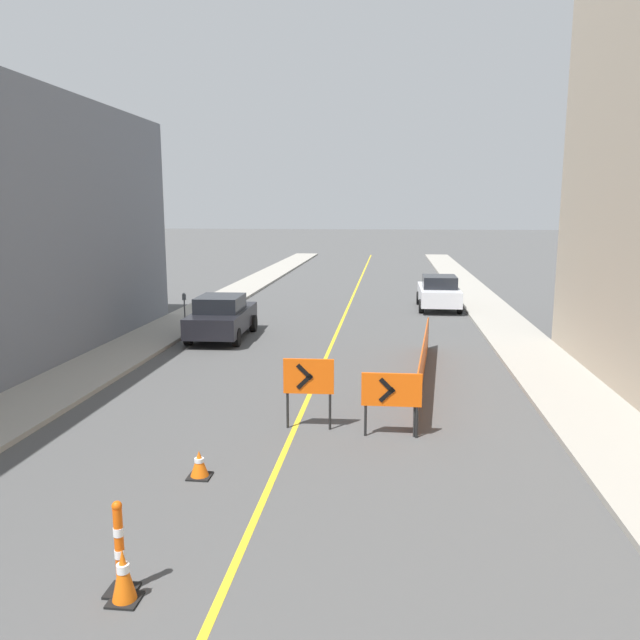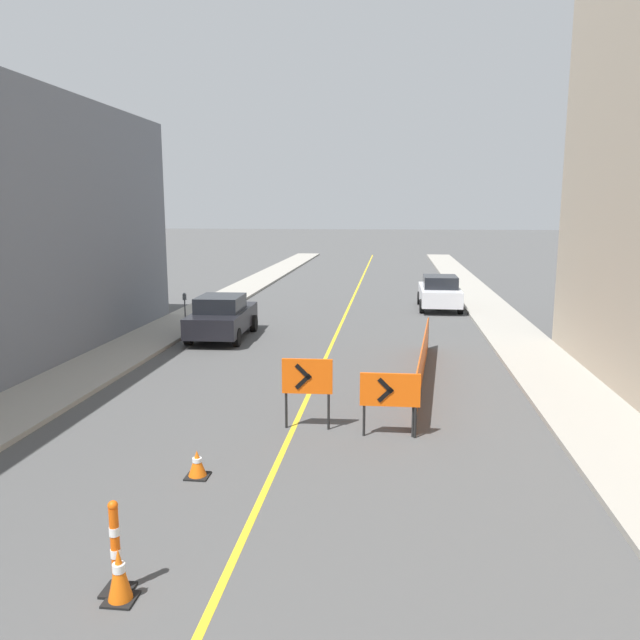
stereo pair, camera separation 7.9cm
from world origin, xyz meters
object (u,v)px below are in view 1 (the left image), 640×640
object	(u,v)px
traffic_cone_fifth	(199,464)
parked_car_curb_near	(222,317)
arrow_barricade_primary	(308,379)
parked_car_curb_mid	(439,292)
delineator_post_rear	(120,553)
traffic_cone_fourth	(123,576)
arrow_barricade_secondary	(391,392)
parking_meter_far_curb	(184,304)

from	to	relation	value
traffic_cone_fifth	parked_car_curb_near	bearing A→B (deg)	103.34
arrow_barricade_primary	parked_car_curb_mid	size ratio (longest dim) A/B	0.36
arrow_barricade_primary	parked_car_curb_near	bearing A→B (deg)	113.63
delineator_post_rear	parked_car_curb_mid	size ratio (longest dim) A/B	0.28
traffic_cone_fourth	arrow_barricade_secondary	distance (m)	6.75
arrow_barricade_primary	arrow_barricade_secondary	distance (m)	1.79
traffic_cone_fifth	delineator_post_rear	distance (m)	3.39
arrow_barricade_primary	arrow_barricade_secondary	world-z (taller)	arrow_barricade_primary
parked_car_curb_mid	parking_meter_far_curb	distance (m)	12.17
traffic_cone_fifth	parked_car_curb_near	xyz separation A→B (m)	(-2.79, 11.78, 0.56)
delineator_post_rear	parked_car_curb_mid	bearing A→B (deg)	76.45
delineator_post_rear	parking_meter_far_curb	size ratio (longest dim) A/B	0.87
traffic_cone_fifth	arrow_barricade_secondary	xyz separation A→B (m)	(3.36, 2.38, 0.72)
arrow_barricade_secondary	delineator_post_rear	bearing A→B (deg)	-120.78
traffic_cone_fourth	parked_car_curb_near	world-z (taller)	parked_car_curb_near
arrow_barricade_secondary	parked_car_curb_mid	size ratio (longest dim) A/B	0.32
traffic_cone_fourth	arrow_barricade_secondary	xyz separation A→B (m)	(3.19, 5.92, 0.63)
traffic_cone_fourth	arrow_barricade_primary	size ratio (longest dim) A/B	0.44
arrow_barricade_primary	parked_car_curb_near	distance (m)	10.12
traffic_cone_fourth	parked_car_curb_mid	distance (m)	23.72
arrow_barricade_secondary	parked_car_curb_mid	bearing A→B (deg)	81.70
traffic_cone_fourth	arrow_barricade_secondary	world-z (taller)	arrow_barricade_secondary
delineator_post_rear	arrow_barricade_primary	world-z (taller)	arrow_barricade_primary
delineator_post_rear	arrow_barricade_secondary	distance (m)	6.65
arrow_barricade_secondary	parked_car_curb_near	world-z (taller)	parked_car_curb_near
arrow_barricade_primary	parking_meter_far_curb	xyz separation A→B (m)	(-6.12, 10.09, 0.01)
traffic_cone_fourth	arrow_barricade_secondary	size ratio (longest dim) A/B	0.50
parked_car_curb_near	traffic_cone_fifth	bearing A→B (deg)	-78.50
traffic_cone_fourth	delineator_post_rear	distance (m)	0.27
parked_car_curb_mid	parking_meter_far_curb	world-z (taller)	parked_car_curb_mid
delineator_post_rear	parked_car_curb_near	distance (m)	15.42
parked_car_curb_mid	delineator_post_rear	bearing A→B (deg)	-103.71
parked_car_curb_near	parked_car_curb_mid	distance (m)	11.42
traffic_cone_fifth	parking_meter_far_curb	xyz separation A→B (m)	(-4.52, 12.76, 0.86)
traffic_cone_fourth	arrow_barricade_primary	bearing A→B (deg)	77.03
delineator_post_rear	parking_meter_far_curb	xyz separation A→B (m)	(-4.58, 16.14, 0.58)
delineator_post_rear	arrow_barricade_secondary	bearing A→B (deg)	60.14
traffic_cone_fourth	delineator_post_rear	world-z (taller)	delineator_post_rear
traffic_cone_fifth	arrow_barricade_primary	distance (m)	3.23
delineator_post_rear	arrow_barricade_secondary	size ratio (longest dim) A/B	0.89
traffic_cone_fifth	delineator_post_rear	xyz separation A→B (m)	(0.05, -3.38, 0.28)
parking_meter_far_curb	traffic_cone_fifth	bearing A→B (deg)	-70.48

